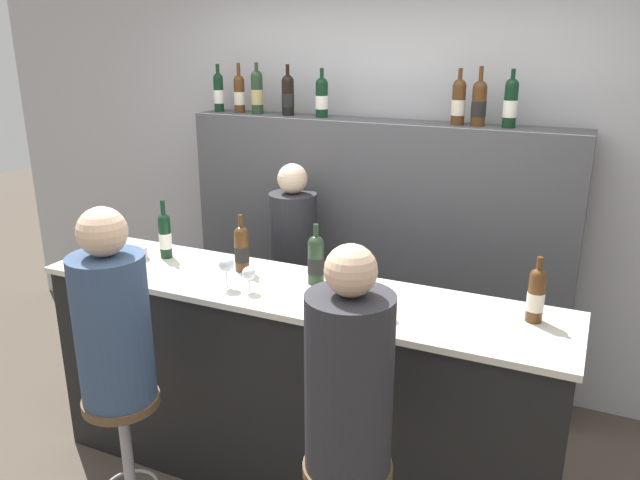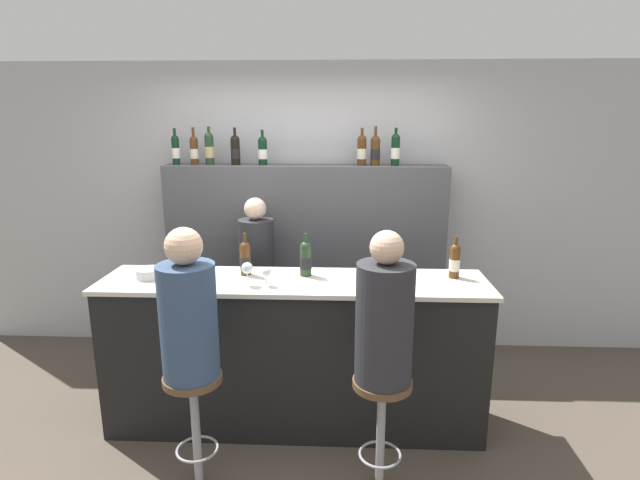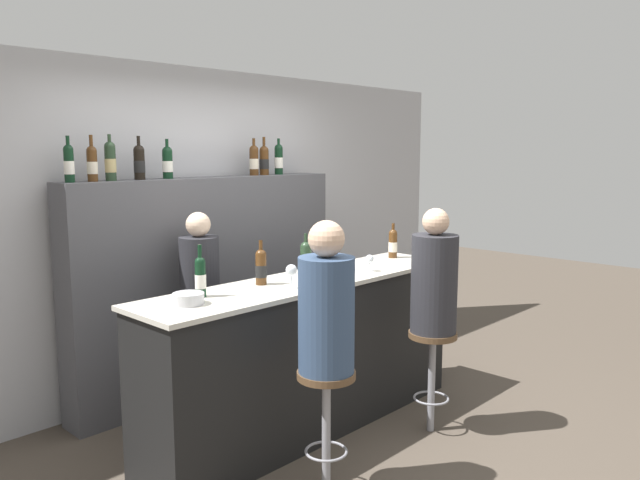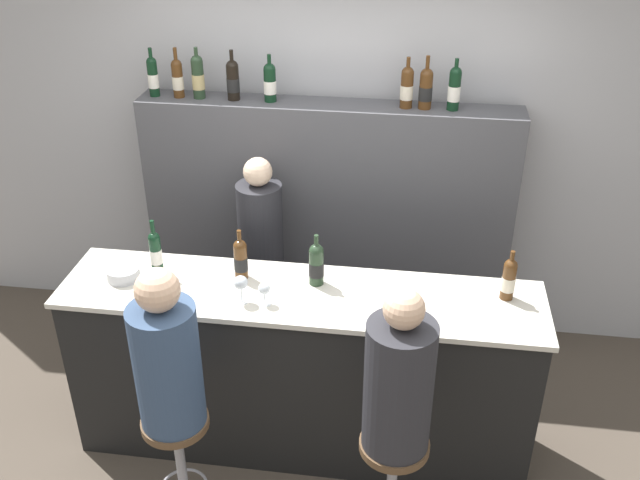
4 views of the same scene
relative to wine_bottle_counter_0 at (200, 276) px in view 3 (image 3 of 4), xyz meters
name	(u,v)px [view 3 (image 3 of 4)]	position (x,y,z in m)	size (l,w,h in m)	color
ground_plane	(338,439)	(0.82, -0.37, -1.20)	(16.00, 16.00, 0.00)	#4C4238
wall_back	(193,228)	(0.82, 1.24, 0.10)	(6.40, 0.05, 2.60)	#B2B2B7
bar_counter	(309,354)	(0.82, -0.10, -0.66)	(2.59, 0.58, 1.07)	black
back_bar_cabinet	(211,284)	(0.82, 1.02, -0.33)	(2.42, 0.28, 1.73)	#4C4C51
wine_bottle_counter_0	(200,276)	(0.00, 0.00, 0.00)	(0.07, 0.07, 0.32)	black
wine_bottle_counter_1	(261,266)	(0.48, 0.00, -0.01)	(0.07, 0.07, 0.29)	#4C2D14
wine_bottle_counter_2	(306,258)	(0.89, 0.00, 0.00)	(0.08, 0.08, 0.30)	#233823
wine_bottle_counter_3	(393,243)	(1.90, 0.00, -0.01)	(0.07, 0.07, 0.28)	#4C2D14
wine_bottle_backbar_0	(69,163)	(-0.30, 1.02, 0.66)	(0.07, 0.07, 0.31)	black
wine_bottle_backbar_1	(92,163)	(-0.14, 1.02, 0.66)	(0.07, 0.07, 0.31)	#4C2D14
wine_bottle_backbar_2	(110,161)	(0.00, 1.02, 0.67)	(0.08, 0.08, 0.32)	#233823
wine_bottle_backbar_3	(139,162)	(0.22, 1.02, 0.66)	(0.08, 0.08, 0.31)	black
wine_bottle_backbar_4	(168,162)	(0.45, 1.02, 0.66)	(0.08, 0.08, 0.29)	black
wine_bottle_backbar_5	(254,160)	(1.30, 1.02, 0.66)	(0.08, 0.08, 0.31)	#4C2D14
wine_bottle_backbar_6	(264,160)	(1.41, 1.02, 0.66)	(0.08, 0.08, 0.32)	#4C2D14
wine_bottle_backbar_7	(279,159)	(1.58, 1.02, 0.67)	(0.07, 0.07, 0.31)	black
wine_glass_0	(291,271)	(0.53, -0.23, -0.01)	(0.07, 0.07, 0.16)	silver
wine_glass_1	(305,272)	(0.66, -0.23, -0.04)	(0.07, 0.07, 0.12)	silver
wine_glass_2	(370,260)	(1.31, -0.23, -0.04)	(0.07, 0.07, 0.12)	silver
metal_bowl	(188,299)	(-0.16, -0.10, -0.09)	(0.18, 0.18, 0.07)	#B7B7BC
bar_stool_left	(326,400)	(0.30, -0.75, -0.65)	(0.33, 0.33, 0.71)	gray
guest_seated_left	(326,306)	(0.30, -0.75, -0.11)	(0.31, 0.31, 0.85)	#334766
bar_stool_right	(432,355)	(1.37, -0.75, -0.65)	(0.33, 0.33, 0.71)	gray
guest_seated_right	(434,279)	(1.37, -0.75, -0.12)	(0.31, 0.31, 0.85)	#28282D
bartender	(201,322)	(0.44, 0.63, -0.50)	(0.28, 0.28, 1.50)	#28282D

